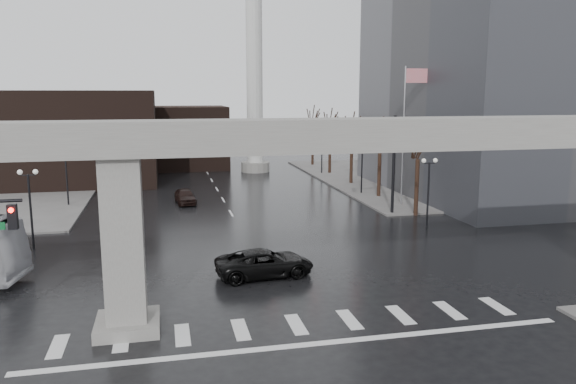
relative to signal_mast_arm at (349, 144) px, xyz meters
name	(u,v)px	position (x,y,z in m)	size (l,w,h in m)	color
ground	(291,316)	(-8.99, -18.80, -5.83)	(160.00, 160.00, 0.00)	black
sidewalk_ne	(439,177)	(17.01, 17.20, -5.75)	(28.00, 36.00, 0.15)	slate
elevated_guideway	(320,161)	(-7.73, -18.80, 1.05)	(48.00, 2.60, 8.70)	gray
building_far_left	(81,137)	(-22.99, 23.20, -0.83)	(16.00, 14.00, 10.00)	black
building_far_mid	(188,137)	(-10.99, 33.20, -1.83)	(10.00, 10.00, 8.00)	black
smokestack	(254,63)	(-2.99, 27.20, 7.52)	(3.60, 3.60, 30.00)	silver
signal_mast_arm	(349,144)	(0.00, 0.00, 0.00)	(12.12, 0.43, 8.00)	black
flagpole_assembly	(407,119)	(6.30, 3.20, 1.70)	(2.06, 0.12, 12.00)	silver
lamp_right_0	(429,181)	(4.51, -4.80, -2.36)	(1.22, 0.32, 5.11)	black
lamp_right_1	(362,159)	(4.51, 9.20, -2.36)	(1.22, 0.32, 5.11)	black
lamp_right_2	(322,146)	(4.51, 23.20, -2.36)	(1.22, 0.32, 5.11)	black
lamp_left_0	(30,195)	(-22.49, -4.80, -2.36)	(1.22, 0.32, 5.11)	black
lamp_left_1	(66,167)	(-22.49, 9.20, -2.36)	(1.22, 0.32, 5.11)	black
lamp_left_2	(86,151)	(-22.49, 23.20, -2.36)	(1.22, 0.32, 5.11)	black
tree_right_0	(417,181)	(5.54, -0.78, -3.04)	(1.09, 1.58, 7.50)	black
tree_right_1	(380,168)	(5.54, 7.22, -2.98)	(1.09, 1.61, 7.67)	black
tree_right_2	(352,157)	(5.54, 15.22, -2.91)	(1.10, 1.63, 7.85)	black
tree_right_3	(330,149)	(5.54, 23.22, -2.85)	(1.11, 1.66, 8.02)	black
tree_right_4	(313,143)	(5.54, 31.22, -2.79)	(1.12, 1.69, 8.19)	black
pickup_truck	(265,263)	(-9.15, -13.18, -5.09)	(2.44, 5.28, 1.47)	black
far_car	(185,196)	(-12.49, 8.16, -5.15)	(1.59, 3.96, 1.35)	black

